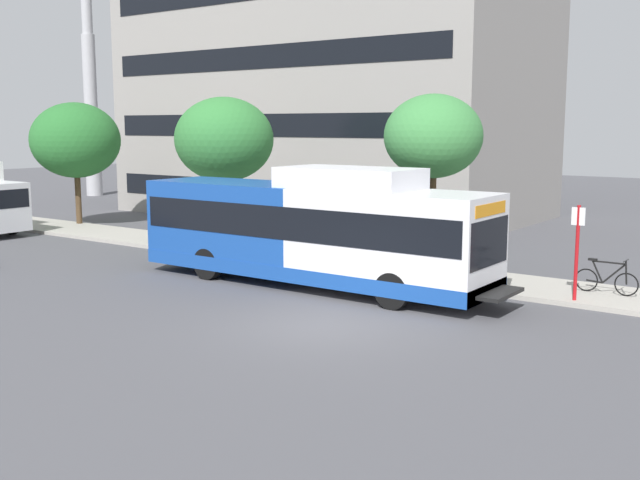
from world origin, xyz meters
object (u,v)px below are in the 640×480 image
object	(u,v)px
transit_bus	(312,231)
bicycle_parked	(606,279)
bus_stop_sign_pole	(577,245)
street_tree_mid_block	(224,140)
street_tree_near_stop	(433,137)
street_tree_far_block	(76,140)

from	to	relation	value
transit_bus	bicycle_parked	size ratio (longest dim) A/B	6.96
bus_stop_sign_pole	bicycle_parked	distance (m)	1.77
transit_bus	street_tree_mid_block	xyz separation A→B (m)	(4.29, 7.51, 2.59)
bicycle_parked	street_tree_near_stop	distance (m)	7.08
street_tree_near_stop	street_tree_mid_block	bearing A→B (deg)	88.76
bus_stop_sign_pole	street_tree_near_stop	size ratio (longest dim) A/B	0.45
bus_stop_sign_pole	bicycle_parked	world-z (taller)	bus_stop_sign_pole
transit_bus	street_tree_mid_block	size ratio (longest dim) A/B	2.09
street_tree_far_block	transit_bus	bearing A→B (deg)	-104.59
transit_bus	bus_stop_sign_pole	xyz separation A→B (m)	(2.16, -7.31, -0.05)
transit_bus	street_tree_far_block	distance (m)	18.11
street_tree_near_stop	street_tree_far_block	distance (m)	19.30
street_tree_mid_block	street_tree_far_block	size ratio (longest dim) A/B	1.01
bus_stop_sign_pole	bicycle_parked	xyz separation A→B (m)	(1.32, -0.47, -1.09)
transit_bus	bicycle_parked	world-z (taller)	transit_bus
transit_bus	street_tree_near_stop	bearing A→B (deg)	-25.14
transit_bus	bus_stop_sign_pole	world-z (taller)	transit_bus
transit_bus	bicycle_parked	bearing A→B (deg)	-65.88
bus_stop_sign_pole	street_tree_near_stop	bearing A→B (deg)	70.33
street_tree_far_block	street_tree_mid_block	bearing A→B (deg)	-91.32
bus_stop_sign_pole	street_tree_far_block	distance (m)	24.92
bicycle_parked	street_tree_near_stop	xyz separation A→B (m)	(0.61, 5.86, 3.92)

